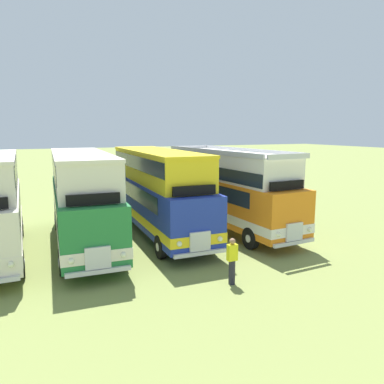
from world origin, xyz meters
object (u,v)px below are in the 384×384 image
(bus_fourth_in_row, at_px, (158,188))
(bus_fifth_in_row, at_px, (227,187))
(bus_third_in_row, at_px, (82,195))
(marshal_person, at_px, (232,261))

(bus_fourth_in_row, relative_size, bus_fifth_in_row, 1.00)
(bus_third_in_row, bearing_deg, bus_fifth_in_row, -0.06)
(marshal_person, bearing_deg, bus_third_in_row, 120.72)
(bus_fourth_in_row, height_order, marshal_person, bus_fourth_in_row)
(bus_third_in_row, xyz_separation_m, marshal_person, (4.21, -7.08, -1.58))
(bus_third_in_row, height_order, marshal_person, bus_third_in_row)
(bus_fifth_in_row, height_order, marshal_person, bus_fifth_in_row)
(bus_fourth_in_row, bearing_deg, bus_third_in_row, -173.57)
(marshal_person, bearing_deg, bus_fifth_in_row, 61.88)
(bus_third_in_row, bearing_deg, marshal_person, -59.28)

